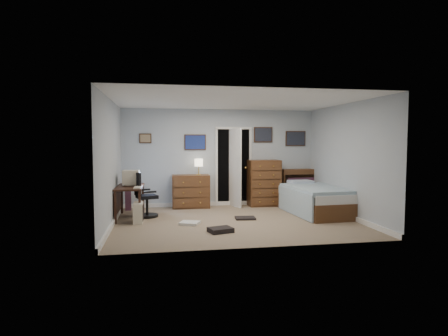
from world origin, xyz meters
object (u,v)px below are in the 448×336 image
at_px(office_chair, 145,200).
at_px(low_dresser, 191,191).
at_px(tall_dresser, 264,183).
at_px(bed, 314,199).
at_px(computer_desk, 126,194).

height_order(office_chair, low_dresser, office_chair).
xyz_separation_m(office_chair, tall_dresser, (3.01, 1.01, 0.21)).
relative_size(office_chair, bed, 0.46).
height_order(computer_desk, bed, computer_desk).
bearing_deg(computer_desk, tall_dresser, 17.86).
relative_size(computer_desk, tall_dresser, 1.03).
bearing_deg(low_dresser, office_chair, -134.66).
xyz_separation_m(office_chair, low_dresser, (1.11, 1.03, 0.03)).
bearing_deg(computer_desk, bed, -1.56).
distance_m(office_chair, tall_dresser, 3.18).
bearing_deg(bed, low_dresser, 152.07).
bearing_deg(tall_dresser, low_dresser, 178.05).
relative_size(low_dresser, bed, 0.43).
height_order(computer_desk, tall_dresser, tall_dresser).
xyz_separation_m(computer_desk, office_chair, (0.39, 0.02, -0.15)).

